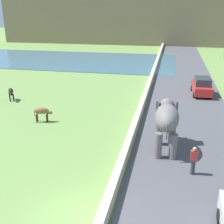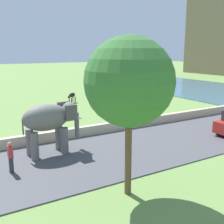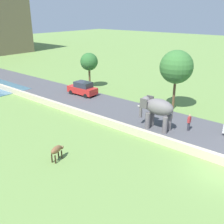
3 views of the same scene
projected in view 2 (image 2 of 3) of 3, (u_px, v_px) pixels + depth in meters
The scene contains 8 objects.
road_surface at pixel (222, 129), 21.33m from camera, with size 7.00×120.00×0.06m, color #4C4C51.
barrier_wall at pixel (169, 118), 23.47m from camera, with size 0.40×110.00×0.70m, color beige.
lake at pixel (192, 87), 45.44m from camera, with size 36.00×18.00×0.08m, color #426B84.
elephant at pixel (50, 120), 15.80m from camera, with size 1.52×3.49×2.99m.
person_beside_elephant at pixel (11, 157), 13.52m from camera, with size 0.36×0.22×1.63m.
cow_brown at pixel (48, 107), 25.31m from camera, with size 1.42×0.69×1.15m.
cow_black at pixel (72, 96), 31.92m from camera, with size 1.05×1.34×1.15m.
tree_mid at pixel (129, 82), 10.80m from camera, with size 3.58×3.58×6.53m.
Camera 2 is at (18.41, 2.28, 5.95)m, focal length 44.63 mm.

